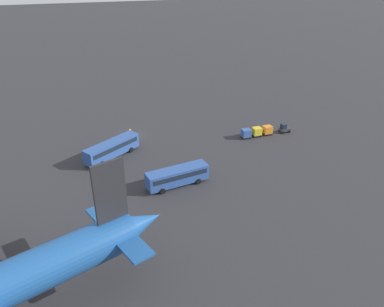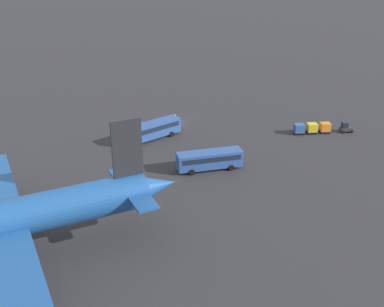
# 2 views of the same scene
# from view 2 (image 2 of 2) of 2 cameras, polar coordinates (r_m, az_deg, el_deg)

# --- Properties ---
(ground_plane) EXTENTS (600.00, 600.00, 0.00)m
(ground_plane) POSITION_cam_2_polar(r_m,az_deg,el_deg) (101.99, -1.66, 3.79)
(ground_plane) COLOR #2D2D30
(shuttle_bus_near) EXTENTS (11.64, 8.88, 3.32)m
(shuttle_bus_near) POSITION_cam_2_polar(r_m,az_deg,el_deg) (92.79, -4.82, 2.86)
(shuttle_bus_near) COLOR #2D5199
(shuttle_bus_near) RESTS_ON ground
(shuttle_bus_far) EXTENTS (11.32, 4.38, 3.18)m
(shuttle_bus_far) POSITION_cam_2_polar(r_m,az_deg,el_deg) (80.55, 2.09, -0.63)
(shuttle_bus_far) COLOR #2D5199
(shuttle_bus_far) RESTS_ON ground
(baggage_tug) EXTENTS (2.47, 1.75, 2.10)m
(baggage_tug) POSITION_cam_2_polar(r_m,az_deg,el_deg) (101.03, 17.75, 2.95)
(baggage_tug) COLOR #333338
(baggage_tug) RESTS_ON ground
(worker_person) EXTENTS (0.38, 0.38, 1.74)m
(worker_person) POSITION_cam_2_polar(r_m,az_deg,el_deg) (101.51, -2.03, 4.21)
(worker_person) COLOR #1E1E2D
(worker_person) RESTS_ON ground
(cargo_cart_orange) EXTENTS (2.02, 1.71, 2.06)m
(cargo_cart_orange) POSITION_cam_2_polar(r_m,az_deg,el_deg) (99.39, 15.49, 3.04)
(cargo_cart_orange) COLOR #38383D
(cargo_cart_orange) RESTS_ON ground
(cargo_cart_yellow) EXTENTS (2.02, 1.71, 2.06)m
(cargo_cart_yellow) POSITION_cam_2_polar(r_m,az_deg,el_deg) (98.43, 14.04, 2.99)
(cargo_cart_yellow) COLOR #38383D
(cargo_cart_yellow) RESTS_ON ground
(cargo_cart_blue) EXTENTS (2.02, 1.71, 2.06)m
(cargo_cart_blue) POSITION_cam_2_polar(r_m,az_deg,el_deg) (97.47, 12.58, 2.92)
(cargo_cart_blue) COLOR #38383D
(cargo_cart_blue) RESTS_ON ground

